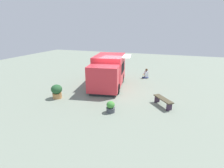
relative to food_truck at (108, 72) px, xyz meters
name	(u,v)px	position (x,y,z in m)	size (l,w,h in m)	color
ground_plane	(115,89)	(-0.52, -0.78, -1.17)	(40.00, 40.00, 0.00)	gray
food_truck	(108,72)	(0.00, 0.00, 0.00)	(5.15, 3.26, 2.42)	red
person_customer	(146,74)	(3.39, -2.54, -0.80)	(0.73, 0.70, 0.90)	navy
planter_flowering_near	(57,91)	(-3.57, 2.35, -0.67)	(0.73, 0.73, 0.94)	#B5814B
planter_flowering_far	(111,107)	(-4.33, -1.77, -0.85)	(0.50, 0.50, 0.65)	#464850
plaza_bench	(163,100)	(-2.53, -4.49, -0.80)	(1.44, 1.27, 0.50)	#49422E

